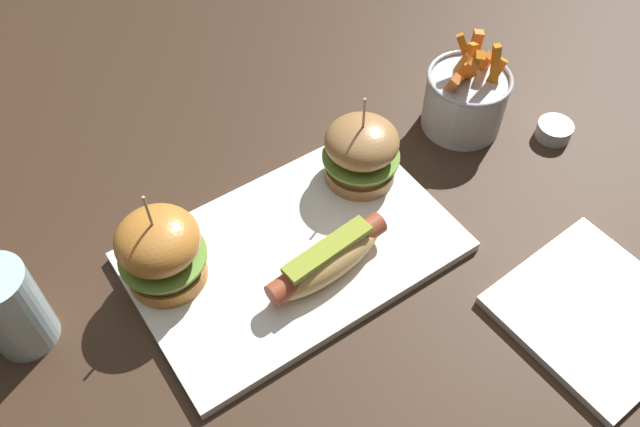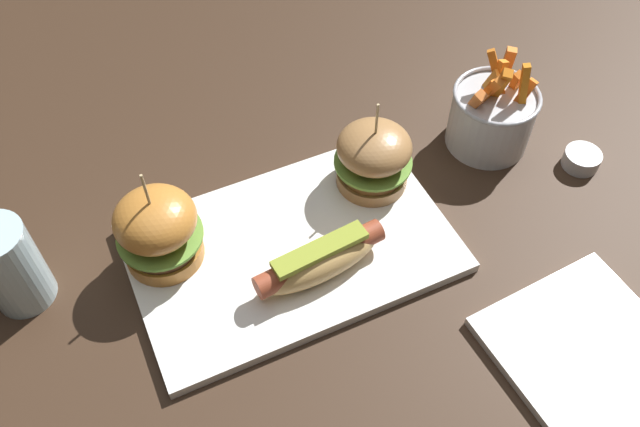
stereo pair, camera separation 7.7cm
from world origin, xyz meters
The scene contains 9 objects.
ground_plane centered at (0.00, 0.00, 0.00)m, with size 3.00×3.00×0.00m, color #382619.
platter_main centered at (0.00, 0.00, 0.01)m, with size 0.38×0.24×0.01m, color white.
hot_dog centered at (0.02, -0.05, 0.04)m, with size 0.16×0.06×0.05m.
slider_left centered at (-0.14, 0.05, 0.06)m, with size 0.10×0.10×0.14m.
slider_right centered at (0.13, 0.05, 0.06)m, with size 0.10×0.10×0.13m.
fries_bucket centered at (0.32, 0.06, 0.05)m, with size 0.11×0.11×0.14m.
sauce_ramekin centered at (0.41, -0.03, 0.01)m, with size 0.05×0.05×0.02m.
side_plate centered at (0.23, -0.26, 0.01)m, with size 0.19×0.19×0.01m, color white.
water_glass centered at (-0.30, 0.07, 0.06)m, with size 0.07×0.07×0.12m, color silver.
Camera 1 is at (-0.23, -0.40, 0.66)m, focal length 37.32 mm.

